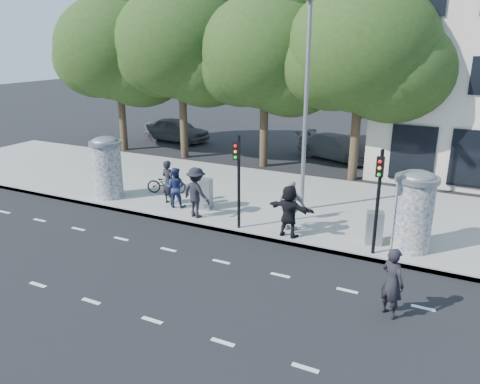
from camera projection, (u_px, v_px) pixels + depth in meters
The scene contains 25 objects.
ground at pixel (198, 281), 13.52m from camera, with size 120.00×120.00×0.00m, color black.
sidewalk at pixel (290, 202), 19.89m from camera, with size 40.00×8.00×0.15m, color gray.
curb at pixel (250, 235), 16.52m from camera, with size 40.00×0.10×0.16m, color slate.
lane_dash_near at pixel (152, 320), 11.65m from camera, with size 32.00×0.12×0.01m, color silver.
lane_dash_far at pixel (221, 262), 14.71m from camera, with size 32.00×0.12×0.01m, color silver.
ad_column_left at pixel (107, 166), 19.91m from camera, with size 1.36×1.36×2.65m.
ad_column_right at pixel (414, 209), 14.85m from camera, with size 1.36×1.36×2.65m.
traffic_pole_near at pixel (238, 173), 16.31m from camera, with size 0.22×0.31×3.40m.
traffic_pole_far at pixel (378, 192), 14.29m from camera, with size 0.22×0.31×3.40m.
street_lamp at pixel (306, 92), 17.34m from camera, with size 0.25×0.93×8.00m.
tree_far_left at pixel (117, 48), 27.73m from camera, with size 7.20×7.20×9.26m.
tree_mid_left at pixel (181, 42), 25.73m from camera, with size 7.20×7.20×9.57m.
tree_near_left at pixel (265, 52), 23.93m from camera, with size 6.80×6.80×8.97m.
tree_center at pixel (362, 47), 21.40m from camera, with size 7.00×7.00×9.30m.
ped_b at pixel (168, 182), 19.23m from camera, with size 0.67×0.44×1.84m, color black.
ped_c at pixel (175, 187), 18.87m from camera, with size 0.80×0.63×1.65m, color navy.
ped_d at pixel (196, 192), 17.76m from camera, with size 1.27×0.73×1.96m, color black.
ped_e at pixel (292, 206), 16.51m from camera, with size 1.07×0.61×1.82m, color #9D9DA0.
ped_f at pixel (289, 211), 16.00m from camera, with size 1.71×0.62×1.85m, color black.
man_road at pixel (392, 282), 11.61m from camera, with size 0.67×0.44×1.84m, color black.
bicycle at pixel (166, 183), 20.68m from camera, with size 1.73×0.60×0.91m, color black.
cabinet_left at pixel (204, 194), 18.75m from camera, with size 0.60×0.43×1.25m, color gray.
cabinet_right at pixel (374, 228), 15.48m from camera, with size 0.54×0.40×1.14m, color gray.
car_left at pixel (177, 130), 31.89m from camera, with size 4.68×1.88×1.60m, color #4B4C52.
car_right at pixel (337, 147), 27.20m from camera, with size 4.86×1.98×1.41m, color slate.
Camera 1 is at (6.44, -10.25, 6.67)m, focal length 35.00 mm.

